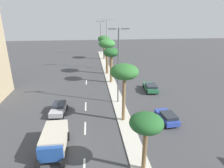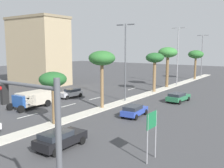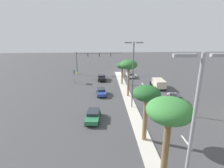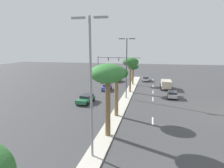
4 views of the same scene
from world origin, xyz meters
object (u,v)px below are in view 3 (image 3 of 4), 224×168
Objects in this scene: traffic_signal_gantry at (88,60)px; sedan_green_outboard at (93,115)px; sedan_blue_mid at (101,92)px; sedan_white_leading at (130,75)px; palm_tree_trailing at (129,65)px; palm_tree_outboard at (146,95)px; palm_tree_right at (169,113)px; palm_tree_leading at (122,66)px; sedan_silver_trailing at (175,97)px; directional_road_sign at (74,73)px; street_lamp_near at (190,144)px; street_lamp_right at (133,71)px; sedan_black_inboard at (102,77)px; box_truck at (158,83)px.

sedan_green_outboard is (-2.67, 28.78, -3.62)m from traffic_signal_gantry.
sedan_white_leading is at bearing -120.17° from sedan_blue_mid.
palm_tree_trailing is 1.07× the size of palm_tree_outboard.
palm_tree_leading is at bearing -89.28° from palm_tree_right.
palm_tree_trailing is 1.83× the size of sedan_silver_trailing.
traffic_signal_gantry is 13.21m from sedan_white_leading.
palm_tree_outboard is 1.70× the size of sedan_silver_trailing.
traffic_signal_gantry is 9.63m from directional_road_sign.
street_lamp_near is 27.41m from sedan_blue_mid.
palm_tree_outboard is 17.48m from sedan_blue_mid.
directional_road_sign is 0.30× the size of street_lamp_near.
directional_road_sign is 37.65m from street_lamp_near.
sedan_blue_mid is (5.25, -6.44, -5.75)m from street_lamp_right.
sedan_blue_mid is (5.19, -15.90, -5.06)m from palm_tree_outboard.
palm_tree_trailing is (-0.28, 8.43, 1.77)m from palm_tree_leading.
sedan_black_inboard is 20.53m from sedan_silver_trailing.
sedan_blue_mid is (5.34, -1.05, -5.60)m from palm_tree_trailing.
street_lamp_right is 21.28m from sedan_white_leading.
sedan_blue_mid is at bearing -96.45° from sedan_green_outboard.
directional_road_sign is at bearing -9.05° from palm_tree_leading.
street_lamp_near is (0.22, 19.80, 0.37)m from street_lamp_right.
sedan_green_outboard is 0.85× the size of box_truck.
sedan_black_inboard reaches higher than sedan_silver_trailing.
sedan_blue_mid is 11.31m from sedan_black_inboard.
palm_tree_outboard is (-0.13, 23.28, 1.22)m from palm_tree_leading.
palm_tree_outboard is at bearing 100.60° from sedan_black_inboard.
palm_tree_right is at bearing 65.20° from sedan_silver_trailing.
palm_tree_outboard is at bearing 115.38° from directional_road_sign.
sedan_blue_mid is at bearing 89.52° from sedan_black_inboard.
street_lamp_near is 31.84m from box_truck.
street_lamp_near reaches higher than box_truck.
sedan_white_leading is at bearing -62.96° from box_truck.
palm_tree_outboard is 0.88× the size of palm_tree_right.
sedan_green_outboard reaches higher than sedan_blue_mid.
palm_tree_outboard is 30.32m from sedan_white_leading.
traffic_signal_gantry is 21.48m from palm_tree_trailing.
sedan_black_inboard is 0.80× the size of box_truck.
box_truck is at bearing -162.79° from sedan_blue_mid.
box_truck is (-13.06, -4.05, 0.48)m from sedan_blue_mid.
sedan_green_outboard is 16.31m from sedan_silver_trailing.
directional_road_sign is 12.13m from palm_tree_leading.
palm_tree_leading is at bearing -89.69° from palm_tree_outboard.
directional_road_sign is 0.77× the size of sedan_green_outboard.
sedan_white_leading is (-2.62, -35.90, -5.87)m from palm_tree_right.
box_truck is at bearing -104.85° from street_lamp_near.
palm_tree_leading is 0.69× the size of palm_tree_right.
street_lamp_right is (0.10, 5.39, 0.15)m from palm_tree_trailing.
street_lamp_near reaches higher than traffic_signal_gantry.
street_lamp_near reaches higher than sedan_silver_trailing.
palm_tree_outboard is (-11.94, 25.16, 3.28)m from directional_road_sign.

